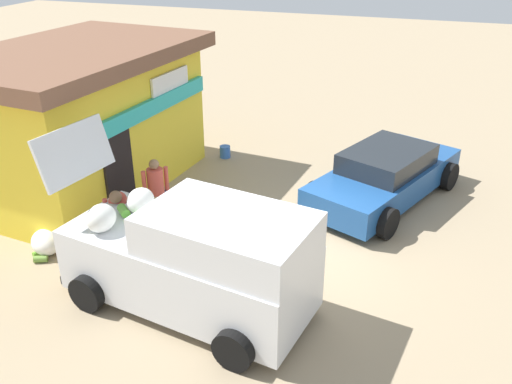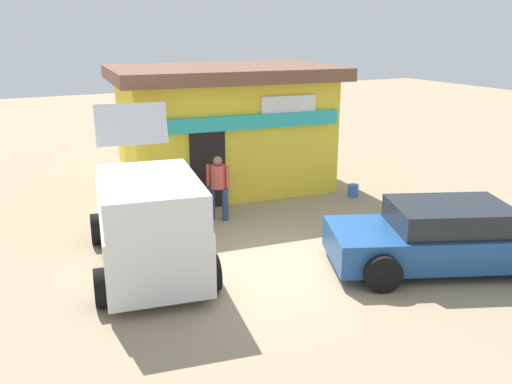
{
  "view_description": "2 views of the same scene",
  "coord_description": "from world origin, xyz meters",
  "px_view_note": "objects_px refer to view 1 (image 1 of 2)",
  "views": [
    {
      "loc": [
        -8.95,
        -2.47,
        5.89
      ],
      "look_at": [
        0.72,
        0.83,
        0.77
      ],
      "focal_mm": 38.07,
      "sensor_mm": 36.0,
      "label": 1
    },
    {
      "loc": [
        -4.71,
        -8.55,
        4.4
      ],
      "look_at": [
        -0.01,
        0.83,
        1.21
      ],
      "focal_mm": 38.05,
      "sensor_mm": 36.0,
      "label": 2
    }
  ],
  "objects_px": {
    "vendor_standing": "(156,189)",
    "customer_bending": "(123,214)",
    "unloaded_banana_pile": "(47,243)",
    "paint_bucket": "(225,152)",
    "parked_sedan": "(385,175)",
    "storefront_bar": "(83,118)",
    "delivery_van": "(195,259)"
  },
  "relations": [
    {
      "from": "parked_sedan",
      "to": "paint_bucket",
      "type": "relative_size",
      "value": 14.49
    },
    {
      "from": "customer_bending",
      "to": "paint_bucket",
      "type": "xyz_separation_m",
      "value": [
        5.23,
        0.05,
        -0.77
      ]
    },
    {
      "from": "parked_sedan",
      "to": "unloaded_banana_pile",
      "type": "distance_m",
      "value": 7.5
    },
    {
      "from": "vendor_standing",
      "to": "storefront_bar",
      "type": "bearing_deg",
      "value": 63.49
    },
    {
      "from": "parked_sedan",
      "to": "customer_bending",
      "type": "relative_size",
      "value": 3.06
    },
    {
      "from": "parked_sedan",
      "to": "unloaded_banana_pile",
      "type": "height_order",
      "value": "parked_sedan"
    },
    {
      "from": "vendor_standing",
      "to": "unloaded_banana_pile",
      "type": "relative_size",
      "value": 1.66
    },
    {
      "from": "parked_sedan",
      "to": "paint_bucket",
      "type": "bearing_deg",
      "value": 75.86
    },
    {
      "from": "paint_bucket",
      "to": "parked_sedan",
      "type": "bearing_deg",
      "value": -104.14
    },
    {
      "from": "delivery_van",
      "to": "customer_bending",
      "type": "distance_m",
      "value": 2.15
    },
    {
      "from": "storefront_bar",
      "to": "vendor_standing",
      "type": "bearing_deg",
      "value": -116.51
    },
    {
      "from": "storefront_bar",
      "to": "parked_sedan",
      "type": "distance_m",
      "value": 7.2
    },
    {
      "from": "parked_sedan",
      "to": "paint_bucket",
      "type": "height_order",
      "value": "parked_sedan"
    },
    {
      "from": "parked_sedan",
      "to": "unloaded_banana_pile",
      "type": "bearing_deg",
      "value": 126.92
    },
    {
      "from": "delivery_van",
      "to": "parked_sedan",
      "type": "distance_m",
      "value": 5.67
    },
    {
      "from": "customer_bending",
      "to": "unloaded_banana_pile",
      "type": "distance_m",
      "value": 1.78
    },
    {
      "from": "customer_bending",
      "to": "paint_bucket",
      "type": "distance_m",
      "value": 5.29
    },
    {
      "from": "unloaded_banana_pile",
      "to": "paint_bucket",
      "type": "distance_m",
      "value": 5.83
    },
    {
      "from": "customer_bending",
      "to": "storefront_bar",
      "type": "bearing_deg",
      "value": 44.93
    },
    {
      "from": "delivery_van",
      "to": "customer_bending",
      "type": "height_order",
      "value": "delivery_van"
    },
    {
      "from": "parked_sedan",
      "to": "vendor_standing",
      "type": "height_order",
      "value": "vendor_standing"
    },
    {
      "from": "vendor_standing",
      "to": "unloaded_banana_pile",
      "type": "height_order",
      "value": "vendor_standing"
    },
    {
      "from": "storefront_bar",
      "to": "unloaded_banana_pile",
      "type": "bearing_deg",
      "value": -162.2
    },
    {
      "from": "customer_bending",
      "to": "unloaded_banana_pile",
      "type": "bearing_deg",
      "value": 104.03
    },
    {
      "from": "vendor_standing",
      "to": "customer_bending",
      "type": "xyz_separation_m",
      "value": [
        -1.26,
        0.02,
        0.04
      ]
    },
    {
      "from": "parked_sedan",
      "to": "unloaded_banana_pile",
      "type": "xyz_separation_m",
      "value": [
        -4.5,
        5.99,
        -0.38
      ]
    },
    {
      "from": "delivery_van",
      "to": "vendor_standing",
      "type": "height_order",
      "value": "delivery_van"
    },
    {
      "from": "vendor_standing",
      "to": "unloaded_banana_pile",
      "type": "xyz_separation_m",
      "value": [
        -1.65,
        1.59,
        -0.67
      ]
    },
    {
      "from": "customer_bending",
      "to": "parked_sedan",
      "type": "bearing_deg",
      "value": -47.06
    },
    {
      "from": "unloaded_banana_pile",
      "to": "paint_bucket",
      "type": "relative_size",
      "value": 2.84
    },
    {
      "from": "vendor_standing",
      "to": "customer_bending",
      "type": "distance_m",
      "value": 1.26
    },
    {
      "from": "delivery_van",
      "to": "vendor_standing",
      "type": "relative_size",
      "value": 3.0
    }
  ]
}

